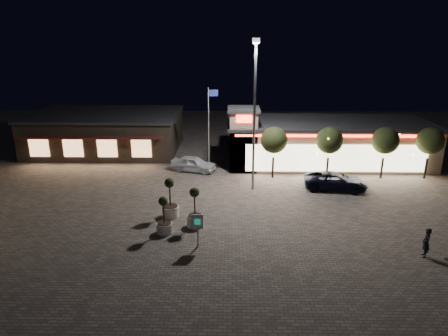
{
  "coord_description": "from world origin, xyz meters",
  "views": [
    {
      "loc": [
        0.12,
        -23.98,
        12.6
      ],
      "look_at": [
        -0.42,
        6.0,
        2.56
      ],
      "focal_mm": 32.0,
      "sensor_mm": 36.0,
      "label": 1
    }
  ],
  "objects_px": {
    "planter_left": "(170,205)",
    "planter_mid": "(164,222)",
    "pickup_truck": "(336,181)",
    "pedestrian": "(426,243)",
    "valet_sign": "(198,224)",
    "white_sedan": "(193,164)"
  },
  "relations": [
    {
      "from": "pickup_truck",
      "to": "valet_sign",
      "type": "bearing_deg",
      "value": 140.25
    },
    {
      "from": "planter_left",
      "to": "planter_mid",
      "type": "bearing_deg",
      "value": -91.18
    },
    {
      "from": "white_sedan",
      "to": "valet_sign",
      "type": "bearing_deg",
      "value": -157.49
    },
    {
      "from": "planter_left",
      "to": "planter_mid",
      "type": "height_order",
      "value": "planter_left"
    },
    {
      "from": "white_sedan",
      "to": "planter_left",
      "type": "xyz_separation_m",
      "value": [
        -0.74,
        -10.23,
        0.18
      ]
    },
    {
      "from": "pickup_truck",
      "to": "white_sedan",
      "type": "height_order",
      "value": "white_sedan"
    },
    {
      "from": "pickup_truck",
      "to": "white_sedan",
      "type": "xyz_separation_m",
      "value": [
        -12.58,
        4.58,
        0.01
      ]
    },
    {
      "from": "planter_mid",
      "to": "valet_sign",
      "type": "bearing_deg",
      "value": -36.4
    },
    {
      "from": "pickup_truck",
      "to": "pedestrian",
      "type": "bearing_deg",
      "value": -158.27
    },
    {
      "from": "pedestrian",
      "to": "valet_sign",
      "type": "bearing_deg",
      "value": -83.27
    },
    {
      "from": "pedestrian",
      "to": "planter_mid",
      "type": "xyz_separation_m",
      "value": [
        -16.0,
        2.73,
        -0.12
      ]
    },
    {
      "from": "pickup_truck",
      "to": "planter_mid",
      "type": "bearing_deg",
      "value": 129.59
    },
    {
      "from": "white_sedan",
      "to": "pedestrian",
      "type": "distance_m",
      "value": 21.7
    },
    {
      "from": "pedestrian",
      "to": "planter_mid",
      "type": "height_order",
      "value": "planter_mid"
    },
    {
      "from": "planter_left",
      "to": "pedestrian",
      "type": "bearing_deg",
      "value": -18.21
    },
    {
      "from": "pickup_truck",
      "to": "planter_left",
      "type": "height_order",
      "value": "planter_left"
    },
    {
      "from": "pickup_truck",
      "to": "pedestrian",
      "type": "xyz_separation_m",
      "value": [
        2.63,
        -10.9,
        0.19
      ]
    },
    {
      "from": "planter_left",
      "to": "planter_mid",
      "type": "xyz_separation_m",
      "value": [
        -0.05,
        -2.52,
        -0.12
      ]
    },
    {
      "from": "pedestrian",
      "to": "planter_left",
      "type": "distance_m",
      "value": 16.79
    },
    {
      "from": "pedestrian",
      "to": "planter_left",
      "type": "xyz_separation_m",
      "value": [
        -15.95,
        5.25,
        0.0
      ]
    },
    {
      "from": "pickup_truck",
      "to": "planter_left",
      "type": "xyz_separation_m",
      "value": [
        -13.31,
        -5.65,
        0.19
      ]
    },
    {
      "from": "pedestrian",
      "to": "planter_left",
      "type": "bearing_deg",
      "value": -97.39
    }
  ]
}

